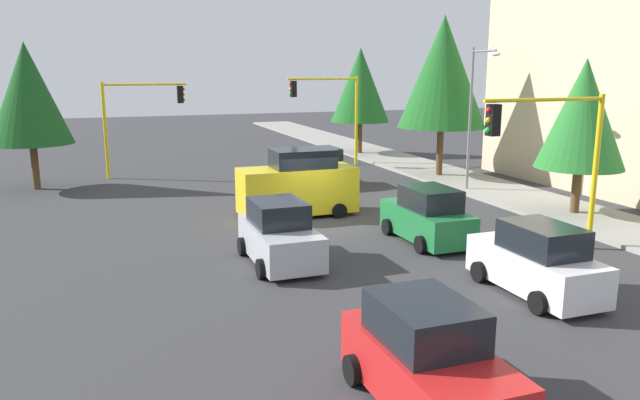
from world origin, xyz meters
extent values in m
plane|color=#353538|center=(0.00, 0.00, 0.00)|extent=(120.00, 120.00, 0.00)
cube|color=gray|center=(-5.00, 10.50, 0.07)|extent=(80.00, 4.00, 0.15)
cube|color=silver|center=(12.30, -3.00, 0.01)|extent=(2.20, 0.36, 0.01)
cone|color=silver|center=(11.00, -3.00, 0.01)|extent=(0.01, 1.10, 1.10)
cylinder|color=yellow|center=(6.00, 7.50, 2.61)|extent=(0.18, 0.18, 5.21)
cylinder|color=yellow|center=(6.00, 5.25, 5.06)|extent=(0.12, 4.50, 0.12)
cube|color=black|center=(6.00, 3.36, 4.48)|extent=(0.36, 0.32, 0.96)
sphere|color=red|center=(6.00, 3.18, 4.78)|extent=(0.18, 0.18, 0.18)
sphere|color=yellow|center=(6.00, 3.18, 4.48)|extent=(0.18, 0.18, 0.18)
sphere|color=green|center=(6.00, 3.18, 4.18)|extent=(0.18, 0.18, 0.18)
cylinder|color=yellow|center=(-14.00, 7.50, 2.76)|extent=(0.18, 0.18, 5.53)
cylinder|color=yellow|center=(-14.00, 5.25, 5.38)|extent=(0.12, 4.50, 0.12)
cube|color=black|center=(-14.00, 3.36, 4.80)|extent=(0.36, 0.32, 0.96)
sphere|color=red|center=(-14.00, 3.18, 5.10)|extent=(0.18, 0.18, 0.18)
sphere|color=yellow|center=(-14.00, 3.18, 4.80)|extent=(0.18, 0.18, 0.18)
sphere|color=green|center=(-14.00, 3.18, 4.50)|extent=(0.18, 0.18, 0.18)
cylinder|color=yellow|center=(-14.00, -7.50, 2.65)|extent=(0.18, 0.18, 5.29)
cylinder|color=yellow|center=(-14.00, -5.25, 5.14)|extent=(0.12, 4.50, 0.12)
cube|color=black|center=(-14.00, -3.36, 4.56)|extent=(0.36, 0.32, 0.96)
sphere|color=red|center=(-14.00, -3.18, 4.86)|extent=(0.18, 0.18, 0.18)
sphere|color=yellow|center=(-14.00, -3.18, 4.56)|extent=(0.18, 0.18, 0.18)
sphere|color=green|center=(-14.00, -3.18, 4.26)|extent=(0.18, 0.18, 0.18)
cylinder|color=slate|center=(-4.00, 9.20, 3.50)|extent=(0.14, 0.14, 7.00)
cylinder|color=slate|center=(-3.10, 9.20, 6.80)|extent=(1.80, 0.10, 0.10)
ellipsoid|color=silver|center=(-2.20, 9.20, 6.65)|extent=(0.56, 0.28, 0.20)
cylinder|color=brown|center=(-8.00, 10.00, 1.51)|extent=(0.36, 0.36, 3.01)
cone|color=#1E6023|center=(-8.00, 10.00, 5.82)|extent=(4.82, 4.82, 6.02)
cylinder|color=brown|center=(-18.00, 9.50, 1.27)|extent=(0.36, 0.36, 2.54)
cone|color=#1E6023|center=(-18.00, 9.50, 4.88)|extent=(4.06, 4.06, 5.08)
cylinder|color=brown|center=(2.00, 10.50, 1.11)|extent=(0.36, 0.36, 2.21)
cone|color=#28752D|center=(2.00, 10.50, 4.22)|extent=(3.54, 3.54, 4.42)
cylinder|color=brown|center=(-12.00, -11.00, 1.25)|extent=(0.36, 0.36, 2.50)
cone|color=#19511E|center=(-12.00, -11.00, 4.80)|extent=(4.00, 4.00, 5.00)
cube|color=yellow|center=(-2.00, -0.32, 1.09)|extent=(1.90, 4.80, 1.85)
cube|color=black|center=(-2.00, -0.08, 2.40)|extent=(1.67, 2.50, 0.76)
cylinder|color=black|center=(-0.99, -1.81, 0.30)|extent=(0.20, 0.60, 0.60)
cylinder|color=black|center=(-3.01, -1.81, 0.30)|extent=(0.20, 0.60, 0.60)
cylinder|color=black|center=(-0.99, 1.16, 0.30)|extent=(0.20, 0.60, 0.60)
cylinder|color=black|center=(-3.01, 1.16, 0.30)|extent=(0.20, 0.60, 0.60)
cube|color=red|center=(12.97, -2.72, 0.69)|extent=(3.98, 1.75, 1.05)
cube|color=black|center=(12.77, -2.72, 1.60)|extent=(2.07, 1.54, 0.76)
cylinder|color=black|center=(11.73, -1.78, 0.30)|extent=(0.60, 0.20, 0.60)
cylinder|color=black|center=(11.73, -3.66, 0.30)|extent=(0.60, 0.20, 0.60)
cube|color=#B2B5BA|center=(3.93, -2.82, 0.69)|extent=(3.97, 1.77, 1.05)
cube|color=black|center=(3.73, -2.82, 1.60)|extent=(2.07, 1.56, 0.76)
cylinder|color=black|center=(5.16, -1.87, 0.30)|extent=(0.60, 0.20, 0.60)
cylinder|color=black|center=(5.16, -3.77, 0.30)|extent=(0.60, 0.20, 0.60)
cylinder|color=black|center=(2.70, -1.87, 0.30)|extent=(0.60, 0.20, 0.60)
cylinder|color=black|center=(2.70, -3.77, 0.30)|extent=(0.60, 0.20, 0.60)
cube|color=white|center=(8.84, 2.94, 0.69)|extent=(4.10, 1.66, 1.05)
cube|color=black|center=(9.05, 2.94, 1.60)|extent=(2.13, 1.46, 0.76)
cylinder|color=black|center=(7.57, 2.05, 0.30)|extent=(0.60, 0.20, 0.60)
cylinder|color=black|center=(7.57, 3.83, 0.30)|extent=(0.60, 0.20, 0.60)
cylinder|color=black|center=(10.11, 2.05, 0.30)|extent=(0.60, 0.20, 0.60)
cylinder|color=black|center=(10.11, 3.83, 0.30)|extent=(0.60, 0.20, 0.60)
cube|color=orange|center=(-8.27, 3.03, 0.69)|extent=(3.83, 1.77, 1.05)
cube|color=black|center=(-8.08, 3.03, 1.60)|extent=(1.99, 1.56, 0.76)
cylinder|color=black|center=(-9.46, 2.09, 0.30)|extent=(0.60, 0.20, 0.60)
cylinder|color=black|center=(-9.46, 3.98, 0.30)|extent=(0.60, 0.20, 0.60)
cylinder|color=black|center=(-7.08, 2.09, 0.30)|extent=(0.60, 0.20, 0.60)
cylinder|color=black|center=(-7.08, 3.98, 0.30)|extent=(0.60, 0.20, 0.60)
cube|color=#1E7238|center=(3.29, 2.76, 0.69)|extent=(4.02, 1.70, 1.05)
cube|color=black|center=(3.49, 2.76, 1.60)|extent=(2.09, 1.49, 0.76)
cylinder|color=black|center=(2.04, 1.85, 0.30)|extent=(0.60, 0.20, 0.60)
cylinder|color=black|center=(2.04, 3.67, 0.30)|extent=(0.60, 0.20, 0.60)
cylinder|color=black|center=(4.53, 1.85, 0.30)|extent=(0.60, 0.20, 0.60)
cylinder|color=black|center=(4.53, 3.67, 0.30)|extent=(0.60, 0.20, 0.60)
camera|label=1|loc=(21.81, -8.01, 6.02)|focal=34.56mm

